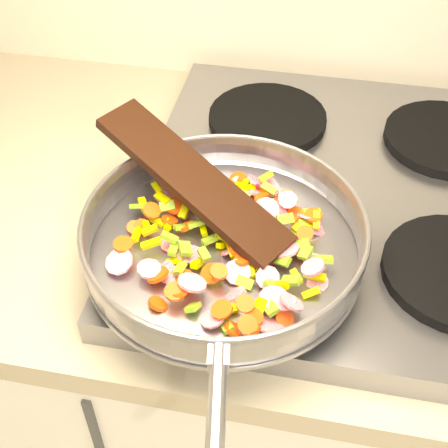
# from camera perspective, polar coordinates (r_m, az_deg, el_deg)

# --- Properties ---
(cooktop) EXTENTS (0.60, 0.60, 0.04)m
(cooktop) POSITION_cam_1_polar(r_m,az_deg,el_deg) (0.93, 11.25, 2.21)
(cooktop) COLOR #939399
(cooktop) RESTS_ON counter_top
(grate_fl) EXTENTS (0.19, 0.19, 0.02)m
(grate_fl) POSITION_cam_1_polar(r_m,az_deg,el_deg) (0.81, 1.15, -1.51)
(grate_fl) COLOR black
(grate_fl) RESTS_ON cooktop
(grate_bl) EXTENTS (0.19, 0.19, 0.02)m
(grate_bl) POSITION_cam_1_polar(r_m,az_deg,el_deg) (1.02, 3.99, 9.61)
(grate_bl) COLOR black
(grate_bl) RESTS_ON cooktop
(grate_br) EXTENTS (0.19, 0.19, 0.02)m
(grate_br) POSITION_cam_1_polar(r_m,az_deg,el_deg) (1.04, 19.62, 7.38)
(grate_br) COLOR black
(grate_br) RESTS_ON cooktop
(saute_pan) EXTENTS (0.39, 0.55, 0.06)m
(saute_pan) POSITION_cam_1_polar(r_m,az_deg,el_deg) (0.76, -0.00, -1.15)
(saute_pan) COLOR #9E9EA5
(saute_pan) RESTS_ON grate_fl
(vegetable_heap) EXTENTS (0.28, 0.28, 0.05)m
(vegetable_heap) POSITION_cam_1_polar(r_m,az_deg,el_deg) (0.78, 0.90, -1.31)
(vegetable_heap) COLOR #7AA81F
(vegetable_heap) RESTS_ON saute_pan
(wooden_spatula) EXTENTS (0.28, 0.20, 0.09)m
(wooden_spatula) POSITION_cam_1_polar(r_m,az_deg,el_deg) (0.79, -2.82, 4.03)
(wooden_spatula) COLOR black
(wooden_spatula) RESTS_ON saute_pan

